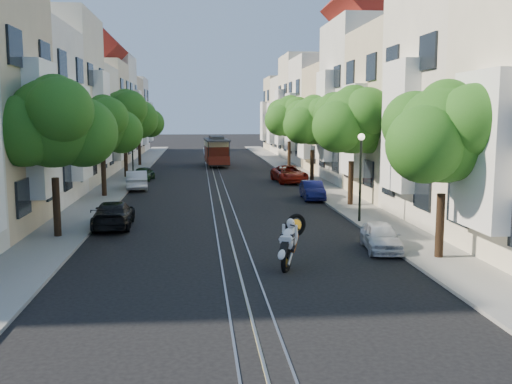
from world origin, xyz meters
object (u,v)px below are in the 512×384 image
object	(u,v)px
lamp_east	(361,164)
parked_car_w_mid	(136,180)
tree_w_d	(139,120)
lamp_west	(132,145)
tree_e_c	(313,122)
tree_w_b	(103,127)
parked_car_e_far	(289,174)
tree_w_a	(54,125)
tree_e_b	(353,122)
parked_car_e_mid	(312,190)
cable_car	(216,150)
tree_e_d	(290,118)
tree_w_c	(125,116)
parked_car_w_far	(144,173)
tree_e_a	(446,137)
parked_car_e_near	(381,237)
sportbike_rider	(290,240)
parked_car_w_near	(114,214)

from	to	relation	value
lamp_east	parked_car_w_mid	world-z (taller)	lamp_east
tree_w_d	lamp_west	distance (m)	14.11
parked_car_w_mid	tree_e_c	bearing A→B (deg)	-176.95
tree_w_b	parked_car_e_far	xyz separation A→B (m)	(12.74, 6.82, -3.75)
parked_car_w_mid	tree_w_a	bearing A→B (deg)	77.55
tree_e_b	lamp_east	bearing A→B (deg)	-100.93
lamp_west	parked_car_e_mid	bearing A→B (deg)	-40.46
cable_car	tree_e_d	bearing A→B (deg)	-35.75
tree_w_c	parked_car_w_far	world-z (taller)	tree_w_c
tree_w_a	parked_car_w_mid	world-z (taller)	tree_w_a
tree_w_d	parked_car_w_far	distance (m)	13.50
lamp_east	parked_car_w_mid	bearing A→B (deg)	130.92
tree_w_c	parked_car_e_far	bearing A→B (deg)	-18.17
tree_e_b	tree_e_c	world-z (taller)	tree_e_b
tree_w_c	tree_w_d	size ratio (longest dim) A/B	1.09
tree_e_a	tree_w_d	bearing A→B (deg)	110.27
parked_car_e_near	tree_w_b	bearing A→B (deg)	136.81
sportbike_rider	tree_w_a	bearing A→B (deg)	173.21
tree_e_d	parked_car_w_mid	world-z (taller)	tree_e_d
tree_w_c	parked_car_w_mid	bearing A→B (deg)	-78.01
lamp_east	parked_car_e_mid	world-z (taller)	lamp_east
parked_car_e_near	parked_car_w_far	bearing A→B (deg)	121.64
parked_car_w_mid	tree_e_b	bearing A→B (deg)	138.90
cable_car	parked_car_w_near	xyz separation A→B (m)	(-5.72, -31.24, -1.02)
tree_e_b	tree_w_a	xyz separation A→B (m)	(-14.40, -7.00, 0.00)
tree_e_b	parked_car_e_far	xyz separation A→B (m)	(-1.66, 11.82, -4.09)
tree_e_c	parked_car_e_far	xyz separation A→B (m)	(-1.66, 0.82, -3.96)
tree_e_d	tree_w_d	xyz separation A→B (m)	(-14.40, 5.00, -0.27)
tree_w_a	tree_w_b	xyz separation A→B (m)	(-0.00, 12.00, -0.34)
parked_car_w_near	tree_w_a	bearing A→B (deg)	46.97
tree_e_d	tree_e_a	bearing A→B (deg)	-90.00
parked_car_w_near	tree_e_a	bearing A→B (deg)	147.79
tree_e_c	parked_car_e_far	world-z (taller)	tree_e_c
tree_e_a	tree_e_b	xyz separation A→B (m)	(0.00, 12.00, 0.34)
parked_car_e_mid	sportbike_rider	bearing A→B (deg)	-101.14
cable_car	parked_car_e_near	bearing A→B (deg)	-84.47
lamp_west	parked_car_e_far	xyz separation A→B (m)	(11.90, -1.20, -2.20)
parked_car_w_mid	lamp_west	bearing A→B (deg)	-87.57
parked_car_e_far	parked_car_w_far	size ratio (longest dim) A/B	1.42
tree_w_b	lamp_west	world-z (taller)	tree_w_b
parked_car_e_mid	parked_car_w_mid	world-z (taller)	parked_car_w_mid
tree_e_a	tree_w_c	xyz separation A→B (m)	(-14.40, 28.00, 0.67)
tree_e_c	lamp_west	distance (m)	13.82
parked_car_e_mid	tree_e_d	bearing A→B (deg)	88.03
tree_e_a	tree_w_c	world-z (taller)	tree_w_c
tree_e_b	sportbike_rider	distance (m)	14.14
tree_e_b	tree_w_d	xyz separation A→B (m)	(-14.40, 27.00, -0.13)
tree_e_b	cable_car	world-z (taller)	tree_e_b
tree_w_b	parked_car_e_near	size ratio (longest dim) A/B	1.98
lamp_west	parked_car_w_mid	world-z (taller)	lamp_west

